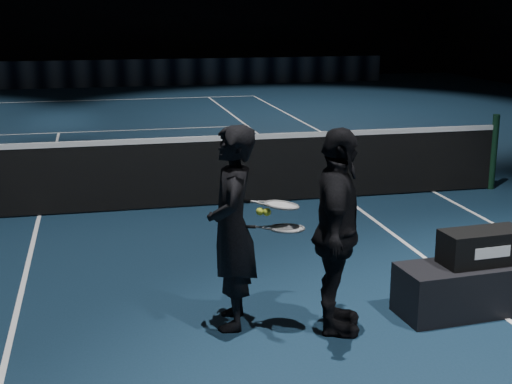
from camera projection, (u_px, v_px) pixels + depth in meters
floor at (39, 216)px, 9.12m from camera, size 36.00×36.00×0.00m
court_lines at (39, 216)px, 9.12m from camera, size 10.98×23.78×0.01m
net_post_right at (494, 152)px, 10.36m from camera, size 0.10×0.10×1.10m
net_mesh at (37, 182)px, 9.01m from camera, size 12.80×0.02×0.86m
net_tape at (34, 146)px, 8.89m from camera, size 12.80×0.03×0.07m
sponsor_backdrop at (69, 74)px, 23.63m from camera, size 22.00×0.15×0.90m
player_bench at (479, 287)px, 6.23m from camera, size 1.51×0.59×0.44m
racket_bag at (483, 247)px, 6.13m from camera, size 0.76×0.37×0.29m
bag_signature at (493, 253)px, 5.98m from camera, size 0.34×0.03×0.10m
player_a at (232, 228)px, 5.80m from camera, size 0.52×0.68×1.69m
player_b at (337, 232)px, 5.69m from camera, size 0.73×1.07×1.69m
racket_lower at (287, 228)px, 5.74m from camera, size 0.71×0.45×0.03m
racket_upper at (282, 205)px, 5.74m from camera, size 0.71×0.41×0.10m
tennis_balls at (263, 210)px, 5.73m from camera, size 0.12×0.10×0.12m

